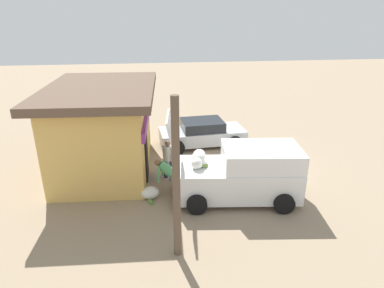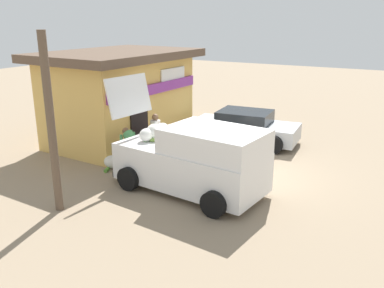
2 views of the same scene
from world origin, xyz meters
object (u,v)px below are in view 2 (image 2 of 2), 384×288
object	(u,v)px
storefront_bar	(120,96)
unloaded_banana_pile	(113,162)
parked_sedan	(244,127)
paint_bucket	(216,131)
customer_bending	(133,145)
delivery_van	(194,159)
vendor_standing	(156,134)

from	to	relation	value
storefront_bar	unloaded_banana_pile	world-z (taller)	storefront_bar
parked_sedan	paint_bucket	bearing A→B (deg)	79.73
storefront_bar	customer_bending	bearing A→B (deg)	-135.02
delivery_van	customer_bending	bearing A→B (deg)	78.05
storefront_bar	delivery_van	world-z (taller)	storefront_bar
delivery_van	vendor_standing	size ratio (longest dim) A/B	2.87
parked_sedan	customer_bending	xyz separation A→B (m)	(-4.55, 1.91, 0.23)
delivery_van	customer_bending	distance (m)	2.57
delivery_van	parked_sedan	distance (m)	5.13
paint_bucket	delivery_van	bearing A→B (deg)	-159.92
vendor_standing	paint_bucket	xyz separation A→B (m)	(3.63, -0.48, -0.72)
delivery_van	parked_sedan	bearing A→B (deg)	6.75
delivery_van	unloaded_banana_pile	bearing A→B (deg)	83.89
unloaded_banana_pile	paint_bucket	size ratio (longest dim) A/B	2.17
storefront_bar	customer_bending	distance (m)	3.52
parked_sedan	delivery_van	bearing A→B (deg)	-173.25
storefront_bar	parked_sedan	bearing A→B (deg)	-63.41
paint_bucket	parked_sedan	bearing A→B (deg)	-100.27
delivery_van	paint_bucket	distance (m)	5.72
parked_sedan	unloaded_banana_pile	distance (m)	5.41
parked_sedan	customer_bending	world-z (taller)	customer_bending
storefront_bar	parked_sedan	world-z (taller)	storefront_bar
storefront_bar	parked_sedan	xyz separation A→B (m)	(2.15, -4.30, -1.19)
storefront_bar	parked_sedan	distance (m)	4.96
storefront_bar	vendor_standing	distance (m)	2.89
vendor_standing	storefront_bar	bearing A→B (deg)	63.54
parked_sedan	paint_bucket	size ratio (longest dim) A/B	10.18
delivery_van	unloaded_banana_pile	distance (m)	3.28
storefront_bar	delivery_van	distance (m)	5.77
unloaded_banana_pile	vendor_standing	bearing A→B (deg)	-28.73
delivery_van	paint_bucket	world-z (taller)	delivery_van
storefront_bar	unloaded_banana_pile	size ratio (longest dim) A/B	6.89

